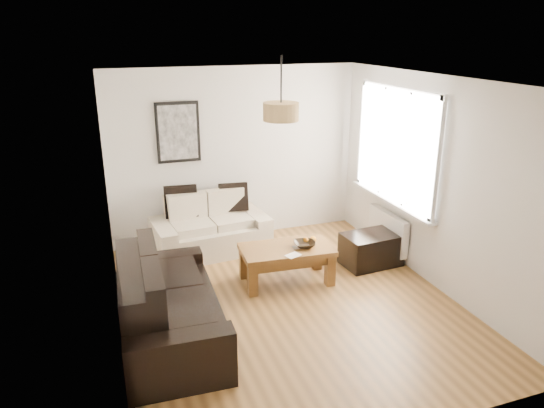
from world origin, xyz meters
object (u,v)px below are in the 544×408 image
object	(u,v)px
loveseat_cream	(210,225)
sofa_leather	(169,300)
ottoman	(371,249)
coffee_table	(286,264)

from	to	relation	value
loveseat_cream	sofa_leather	xyz separation A→B (m)	(-0.90, -2.03, 0.03)
ottoman	sofa_leather	bearing A→B (deg)	-163.59
loveseat_cream	sofa_leather	size ratio (longest dim) A/B	0.81
sofa_leather	coffee_table	xyz separation A→B (m)	(1.60, 0.77, -0.20)
coffee_table	sofa_leather	bearing A→B (deg)	-154.33
coffee_table	ottoman	xyz separation A→B (m)	(1.28, 0.08, -0.01)
loveseat_cream	sofa_leather	world-z (taller)	sofa_leather
loveseat_cream	sofa_leather	bearing A→B (deg)	-119.02
loveseat_cream	coffee_table	world-z (taller)	loveseat_cream
loveseat_cream	coffee_table	distance (m)	1.45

